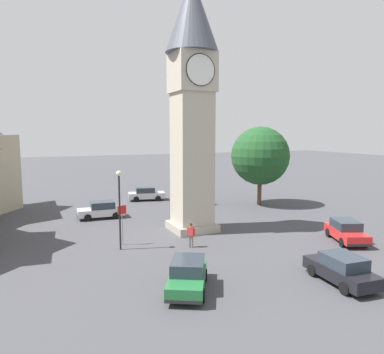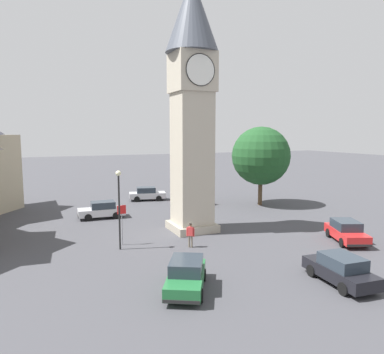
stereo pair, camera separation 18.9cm
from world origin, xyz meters
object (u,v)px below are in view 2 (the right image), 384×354
(car_green_alley, at_px, (340,269))
(road_sign, at_px, (122,218))
(clock_tower, at_px, (192,84))
(pedestrian, at_px, (190,233))
(car_silver_kerb, at_px, (186,275))
(tree, at_px, (261,156))
(car_white_side, at_px, (147,194))
(car_blue_kerb, at_px, (195,196))
(car_black_far, at_px, (346,231))
(car_red_corner, at_px, (102,210))
(lamp_post, at_px, (119,197))

(car_green_alley, xyz_separation_m, road_sign, (-8.82, 11.02, 1.14))
(clock_tower, distance_m, pedestrian, 11.35)
(car_silver_kerb, relative_size, tree, 0.53)
(car_white_side, bearing_deg, clock_tower, -91.86)
(car_blue_kerb, bearing_deg, car_black_far, -77.33)
(car_white_side, bearing_deg, road_sign, -112.55)
(car_blue_kerb, xyz_separation_m, pedestrian, (-6.77, -14.26, 0.25))
(pedestrian, xyz_separation_m, road_sign, (-4.12, 2.42, 0.89))
(car_green_alley, distance_m, tree, 21.17)
(car_blue_kerb, bearing_deg, car_red_corner, -163.82)
(car_red_corner, relative_size, lamp_post, 0.80)
(car_silver_kerb, bearing_deg, car_green_alley, -18.17)
(car_silver_kerb, height_order, car_green_alley, same)
(tree, xyz_separation_m, lamp_post, (-17.19, -8.96, -1.78))
(car_silver_kerb, height_order, tree, tree)
(tree, bearing_deg, lamp_post, -152.47)
(pedestrian, relative_size, lamp_post, 0.32)
(car_silver_kerb, bearing_deg, tree, 46.74)
(car_black_far, distance_m, lamp_post, 16.17)
(pedestrian, bearing_deg, road_sign, 149.57)
(car_black_far, relative_size, tree, 0.53)
(clock_tower, relative_size, tree, 2.33)
(road_sign, bearing_deg, car_green_alley, -51.35)
(car_green_alley, distance_m, road_sign, 14.16)
(car_red_corner, bearing_deg, road_sign, -90.76)
(clock_tower, distance_m, car_blue_kerb, 15.56)
(clock_tower, height_order, car_black_far, clock_tower)
(car_black_far, xyz_separation_m, pedestrian, (-10.71, 3.29, 0.25))
(car_silver_kerb, bearing_deg, road_sign, 98.24)
(clock_tower, xyz_separation_m, car_red_corner, (-5.89, 7.09, -10.68))
(clock_tower, bearing_deg, car_green_alley, -77.49)
(car_white_side, bearing_deg, car_black_far, -68.51)
(car_red_corner, relative_size, tree, 0.50)
(clock_tower, bearing_deg, tree, 30.63)
(car_silver_kerb, relative_size, car_green_alley, 1.04)
(clock_tower, bearing_deg, road_sign, -164.85)
(car_black_far, bearing_deg, car_green_alley, -138.54)
(clock_tower, height_order, road_sign, clock_tower)
(car_white_side, relative_size, pedestrian, 2.60)
(clock_tower, xyz_separation_m, car_black_far, (8.82, -7.33, -10.68))
(car_silver_kerb, xyz_separation_m, car_red_corner, (-1.12, 17.25, 0.00))
(car_green_alley, bearing_deg, pedestrian, 118.62)
(lamp_post, xyz_separation_m, road_sign, (0.36, 0.93, -1.62))
(car_silver_kerb, relative_size, car_red_corner, 1.05)
(car_blue_kerb, relative_size, road_sign, 1.58)
(car_black_far, bearing_deg, car_blue_kerb, 102.67)
(car_blue_kerb, height_order, car_white_side, same)
(car_red_corner, relative_size, road_sign, 1.51)
(pedestrian, bearing_deg, car_silver_kerb, -115.25)
(car_silver_kerb, distance_m, car_black_far, 13.89)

